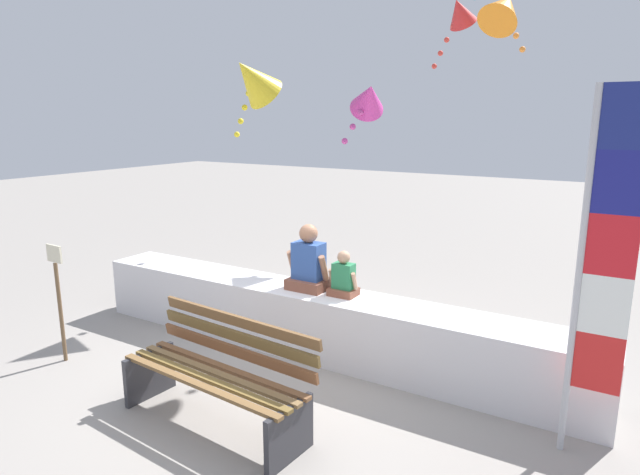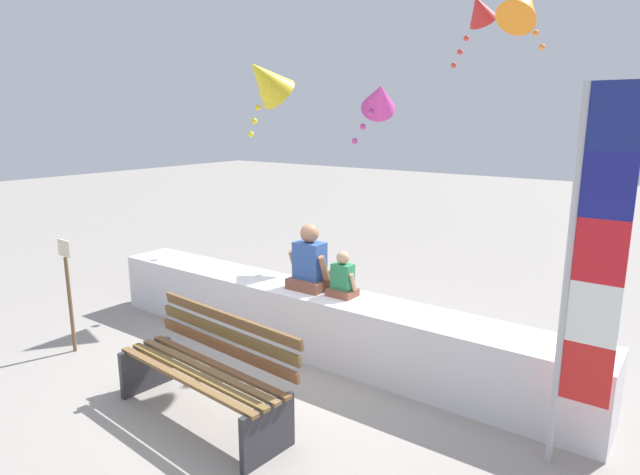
% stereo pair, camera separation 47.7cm
% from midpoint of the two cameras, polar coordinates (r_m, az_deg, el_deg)
% --- Properties ---
extents(ground_plane, '(40.00, 40.00, 0.00)m').
position_cam_midpoint_polar(ground_plane, '(5.48, -3.01, -14.92)').
color(ground_plane, gray).
extents(seawall_ledge, '(5.84, 0.63, 0.70)m').
position_cam_midpoint_polar(seawall_ledge, '(5.93, 1.94, -8.97)').
color(seawall_ledge, silver).
rests_on(seawall_ledge, ground).
extents(park_bench, '(1.81, 0.75, 0.88)m').
position_cam_midpoint_polar(park_bench, '(4.76, -8.98, -13.81)').
color(park_bench, brown).
rests_on(park_bench, ground).
extents(person_adult, '(0.47, 0.35, 0.72)m').
position_cam_midpoint_polar(person_adult, '(5.82, 1.24, -2.82)').
color(person_adult, brown).
rests_on(person_adult, seawall_ledge).
extents(person_child, '(0.31, 0.23, 0.48)m').
position_cam_midpoint_polar(person_child, '(5.62, 4.85, -4.41)').
color(person_child, brown).
rests_on(person_child, seawall_ledge).
extents(flag_banner, '(0.38, 0.05, 2.76)m').
position_cam_midpoint_polar(flag_banner, '(4.19, 29.47, -2.58)').
color(flag_banner, '#B7B7BC').
rests_on(flag_banner, ground).
extents(kite_yellow, '(0.78, 0.89, 1.15)m').
position_cam_midpoint_polar(kite_yellow, '(7.36, -3.91, 16.36)').
color(kite_yellow, yellow).
extents(kite_magenta, '(0.70, 0.74, 0.88)m').
position_cam_midpoint_polar(kite_magenta, '(6.98, 8.30, 14.44)').
color(kite_magenta, '#DB3D9E').
extents(kite_orange, '(0.67, 0.83, 0.95)m').
position_cam_midpoint_polar(kite_orange, '(8.12, 22.47, 21.77)').
color(kite_orange, orange).
extents(kite_red, '(0.69, 0.63, 1.03)m').
position_cam_midpoint_polar(kite_red, '(8.55, 18.18, 21.89)').
color(kite_red, red).
extents(sign_post, '(0.24, 0.04, 1.26)m').
position_cam_midpoint_polar(sign_post, '(6.33, -23.20, -4.81)').
color(sign_post, brown).
rests_on(sign_post, ground).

